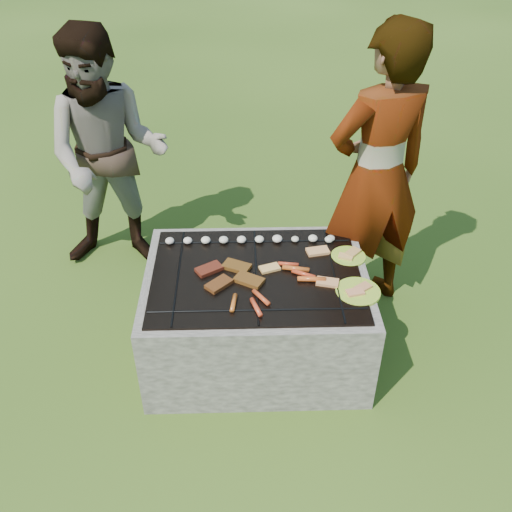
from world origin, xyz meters
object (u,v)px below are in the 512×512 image
Objects in this scene: plate_near at (358,291)px; bystander at (109,155)px; cook at (377,177)px; fire_pit at (256,316)px; plate_far at (349,256)px.

bystander reaches higher than plate_near.
plate_near is 0.15× the size of cook.
fire_pit is 0.74× the size of bystander.
fire_pit is at bearing 14.28° from cook.
bystander is at bearing 151.12° from plate_far.
plate_near is at bearing -36.71° from bystander.
cook is at bearing 73.80° from plate_near.
cook reaches higher than bystander.
plate_far reaches higher than fire_pit.
bystander is (-1.55, 1.19, 0.27)m from plate_near.
plate_near is 1.98m from bystander.
plate_far is at bearing 15.76° from fire_pit.
cook is at bearing 60.81° from plate_far.
plate_far is at bearing -28.05° from bystander.
fire_pit is 4.82× the size of plate_far.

